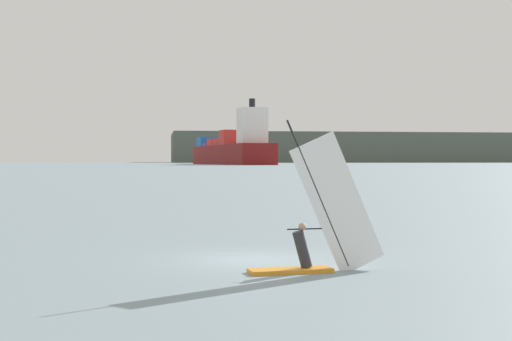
{
  "coord_description": "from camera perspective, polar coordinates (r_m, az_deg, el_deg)",
  "views": [
    {
      "loc": [
        -0.43,
        -22.96,
        3.18
      ],
      "look_at": [
        0.48,
        14.7,
        2.63
      ],
      "focal_mm": 50.49,
      "sensor_mm": 36.0,
      "label": 1
    }
  ],
  "objects": [
    {
      "name": "distant_headland",
      "position": [
        1143.43,
        17.48,
        1.58
      ],
      "size": [
        974.89,
        474.63,
        37.67
      ],
      "primitive_type": "cube",
      "rotation": [
        0.0,
        0.0,
        0.11
      ],
      "color": "#4C564C",
      "rests_on": "ground_plane"
    },
    {
      "name": "ground_plane",
      "position": [
        23.18,
        -0.31,
        -7.04
      ],
      "size": [
        4000.0,
        4000.0,
        0.0
      ],
      "primitive_type": "plane",
      "color": "gray"
    },
    {
      "name": "cargo_ship",
      "position": [
        521.44,
        -2.01,
        1.64
      ],
      "size": [
        62.7,
        153.92,
        43.13
      ],
      "rotation": [
        0.0,
        0.0,
        1.84
      ],
      "color": "maroon",
      "rests_on": "ground_plane"
    },
    {
      "name": "windsurfer",
      "position": [
        20.57,
        4.66,
        -5.04
      ],
      "size": [
        4.02,
        1.32,
        4.48
      ],
      "rotation": [
        0.0,
        0.0,
        3.37
      ],
      "color": "orange",
      "rests_on": "ground_plane"
    }
  ]
}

